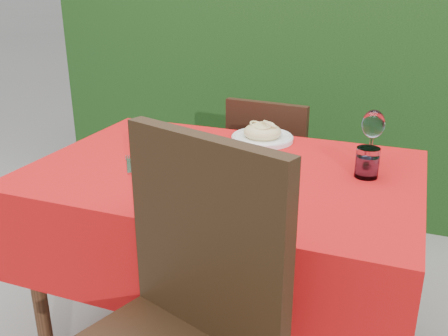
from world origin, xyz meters
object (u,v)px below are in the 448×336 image
(pizza_plate, at_px, (193,165))
(wine_glass, at_px, (373,126))
(water_glass, at_px, (367,164))
(chair_far, at_px, (272,172))
(pasta_plate, at_px, (262,135))
(chair_near, at_px, (174,327))
(fork, at_px, (129,166))

(pizza_plate, height_order, wine_glass, wine_glass)
(water_glass, bearing_deg, chair_far, 128.17)
(pizza_plate, distance_m, pasta_plate, 0.42)
(chair_far, distance_m, pizza_plate, 0.83)
(chair_near, distance_m, wine_glass, 0.93)
(chair_near, bearing_deg, wine_glass, 86.58)
(wine_glass, bearing_deg, fork, -156.60)
(fork, bearing_deg, pasta_plate, 20.20)
(chair_far, relative_size, wine_glass, 4.47)
(water_glass, height_order, wine_glass, wine_glass)
(chair_near, xyz_separation_m, pasta_plate, (-0.08, 0.93, 0.19))
(pizza_plate, bearing_deg, chair_near, -70.33)
(chair_far, xyz_separation_m, fork, (-0.27, -0.80, 0.27))
(pasta_plate, distance_m, wine_glass, 0.44)
(pasta_plate, bearing_deg, chair_far, 98.98)
(chair_near, height_order, pasta_plate, chair_near)
(chair_near, distance_m, pizza_plate, 0.59)
(pizza_plate, xyz_separation_m, fork, (-0.22, -0.03, -0.02))
(water_glass, xyz_separation_m, wine_glass, (-0.00, 0.13, 0.09))
(chair_far, bearing_deg, water_glass, 133.16)
(chair_near, xyz_separation_m, pizza_plate, (-0.19, 0.53, 0.19))
(pasta_plate, distance_m, water_glass, 0.48)
(chair_far, distance_m, wine_glass, 0.78)
(pasta_plate, xyz_separation_m, water_glass, (0.42, -0.24, 0.02))
(water_glass, relative_size, fork, 0.51)
(pizza_plate, bearing_deg, water_glass, 17.58)
(chair_far, height_order, pasta_plate, chair_far)
(pizza_plate, xyz_separation_m, water_glass, (0.53, 0.17, 0.02))
(pasta_plate, bearing_deg, water_glass, -30.07)
(chair_near, xyz_separation_m, chair_far, (-0.14, 1.29, -0.11))
(wine_glass, height_order, fork, wine_glass)
(pasta_plate, relative_size, water_glass, 2.48)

